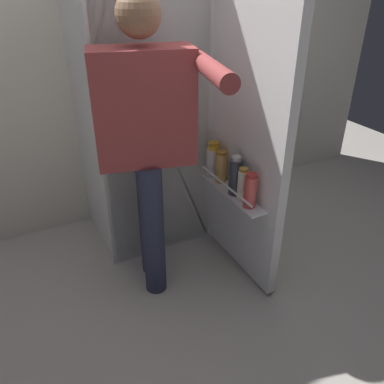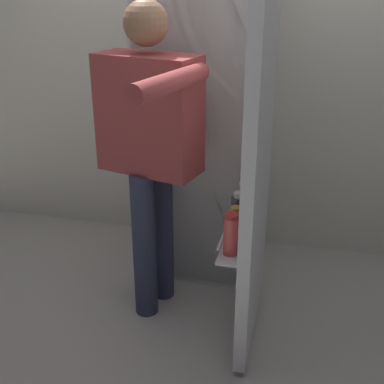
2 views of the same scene
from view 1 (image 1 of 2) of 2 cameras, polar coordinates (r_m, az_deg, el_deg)
ground_plane at (r=2.48m, az=-1.80°, el=-11.51°), size 6.24×6.24×0.00m
kitchen_wall at (r=2.73m, az=-11.06°, el=22.69°), size 4.40×0.10×2.65m
refrigerator at (r=2.45m, az=-6.46°, el=11.62°), size 0.74×1.28×1.76m
person at (r=1.96m, az=-6.56°, el=8.91°), size 0.56×0.83×1.57m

